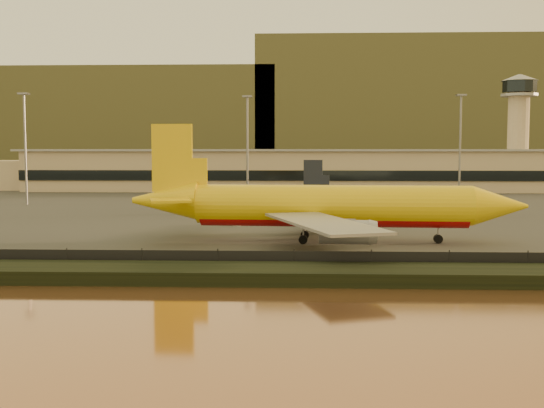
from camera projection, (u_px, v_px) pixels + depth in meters
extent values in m
plane|color=black|center=(279.00, 254.00, 84.04)|extent=(900.00, 900.00, 0.00)
cube|color=black|center=(274.00, 274.00, 67.05)|extent=(320.00, 7.00, 1.40)
cube|color=#2D2D2D|center=(290.00, 198.00, 178.64)|extent=(320.00, 220.00, 0.20)
cube|color=black|center=(275.00, 261.00, 70.99)|extent=(300.00, 0.05, 2.20)
cube|color=tan|center=(291.00, 171.00, 208.01)|extent=(160.00, 22.00, 12.00)
cube|color=black|center=(291.00, 176.00, 196.94)|extent=(160.00, 0.60, 3.00)
cube|color=gray|center=(291.00, 150.00, 207.50)|extent=(164.00, 24.00, 0.60)
cylinder|color=tan|center=(518.00, 141.00, 210.43)|extent=(6.40, 6.40, 30.00)
cylinder|color=black|center=(519.00, 87.00, 209.07)|extent=(10.40, 10.40, 3.50)
cone|color=gray|center=(520.00, 78.00, 208.84)|extent=(11.20, 11.20, 2.00)
cylinder|color=gray|center=(519.00, 95.00, 209.28)|extent=(11.20, 11.20, 0.80)
cylinder|color=slate|center=(25.00, 150.00, 155.13)|extent=(0.50, 0.50, 25.00)
cube|color=slate|center=(24.00, 94.00, 154.09)|extent=(2.20, 2.20, 0.40)
cylinder|color=slate|center=(247.00, 150.00, 163.07)|extent=(0.50, 0.50, 25.00)
cube|color=slate|center=(247.00, 96.00, 162.04)|extent=(2.20, 2.20, 0.40)
cylinder|color=slate|center=(460.00, 150.00, 159.07)|extent=(0.50, 0.50, 25.00)
cube|color=slate|center=(461.00, 95.00, 158.03)|extent=(2.20, 2.20, 0.40)
cube|color=brown|center=(72.00, 125.00, 426.03)|extent=(260.00, 160.00, 55.00)
cube|color=brown|center=(443.00, 112.00, 416.15)|extent=(220.00, 160.00, 70.00)
cylinder|color=yellow|center=(333.00, 205.00, 93.43)|extent=(37.72, 7.48, 5.41)
cylinder|color=#B30A0B|center=(333.00, 212.00, 93.50)|extent=(36.62, 6.23, 4.22)
cone|color=yellow|center=(500.00, 206.00, 91.29)|extent=(7.58, 5.81, 5.41)
cone|color=yellow|center=(165.00, 200.00, 95.63)|extent=(9.66, 5.92, 5.41)
cube|color=yellow|center=(172.00, 158.00, 95.04)|extent=(5.74, 0.75, 9.47)
cube|color=yellow|center=(188.00, 195.00, 100.77)|extent=(6.71, 6.68, 0.32)
cube|color=yellow|center=(170.00, 201.00, 90.02)|extent=(6.35, 6.30, 0.32)
cube|color=gray|center=(327.00, 203.00, 107.91)|extent=(16.56, 24.30, 0.32)
cylinder|color=gray|center=(343.00, 215.00, 104.30)|extent=(6.40, 3.32, 2.98)
cube|color=gray|center=(323.00, 223.00, 79.30)|extent=(14.46, 24.53, 0.32)
cylinder|color=gray|center=(345.00, 232.00, 82.66)|extent=(6.40, 3.32, 2.98)
cylinder|color=black|center=(438.00, 239.00, 92.43)|extent=(1.24, 1.01, 1.19)
cylinder|color=slate|center=(438.00, 234.00, 92.38)|extent=(0.21, 0.21, 2.44)
cylinder|color=black|center=(303.00, 240.00, 91.75)|extent=(1.24, 1.01, 1.19)
cylinder|color=slate|center=(303.00, 235.00, 91.70)|extent=(0.21, 0.21, 2.44)
cylinder|color=black|center=(305.00, 235.00, 96.59)|extent=(1.24, 1.01, 1.19)
cylinder|color=slate|center=(305.00, 231.00, 96.54)|extent=(0.21, 0.21, 2.44)
cylinder|color=white|center=(388.00, 196.00, 135.83)|extent=(25.51, 7.35, 3.51)
cylinder|color=gray|center=(388.00, 199.00, 135.88)|extent=(24.70, 6.48, 2.74)
cone|color=white|center=(466.00, 197.00, 132.93)|extent=(5.39, 4.22, 3.51)
cone|color=white|center=(310.00, 194.00, 138.86)|extent=(6.78, 4.44, 3.51)
cube|color=black|center=(313.00, 175.00, 138.41)|extent=(3.86, 0.87, 6.14)
cube|color=white|center=(319.00, 192.00, 142.00)|extent=(4.64, 4.56, 0.21)
cube|color=white|center=(314.00, 194.00, 135.13)|extent=(4.00, 3.85, 0.21)
cube|color=gray|center=(386.00, 196.00, 145.46)|extent=(12.31, 16.08, 0.21)
cylinder|color=gray|center=(394.00, 201.00, 142.88)|extent=(4.46, 2.55, 1.93)
cube|color=gray|center=(383.00, 203.00, 126.58)|extent=(8.38, 16.50, 0.21)
cylinder|color=gray|center=(392.00, 207.00, 128.64)|extent=(4.46, 2.55, 1.93)
cylinder|color=black|center=(437.00, 212.00, 134.21)|extent=(0.86, 0.73, 0.77)
cylinder|color=slate|center=(437.00, 210.00, 134.18)|extent=(0.18, 0.18, 1.58)
cylinder|color=black|center=(374.00, 211.00, 135.04)|extent=(0.86, 0.73, 0.77)
cylinder|color=slate|center=(374.00, 209.00, 135.01)|extent=(0.18, 0.18, 1.58)
cylinder|color=black|center=(375.00, 210.00, 138.13)|extent=(0.86, 0.73, 0.77)
cylinder|color=slate|center=(375.00, 208.00, 138.09)|extent=(0.18, 0.18, 1.58)
cube|color=yellow|center=(337.00, 221.00, 113.45)|extent=(3.99, 2.17, 1.72)
cube|color=white|center=(232.00, 220.00, 114.15)|extent=(3.88, 2.90, 1.59)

